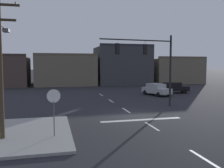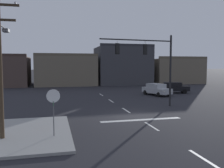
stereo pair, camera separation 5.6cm
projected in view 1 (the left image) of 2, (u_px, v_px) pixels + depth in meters
name	position (u px, v px, depth m)	size (l,w,h in m)	color
ground_plane	(133.00, 115.00, 20.52)	(400.00, 400.00, 0.00)	#232328
sidewalk_near_corner	(29.00, 133.00, 14.74)	(5.00, 8.00, 0.15)	gray
stop_bar_paint	(141.00, 120.00, 18.58)	(6.40, 0.50, 0.01)	silver
lane_centreline	(126.00, 110.00, 22.45)	(0.16, 26.40, 0.01)	silver
signal_mast_near_side	(152.00, 58.00, 23.81)	(7.53, 0.84, 7.20)	black
stop_sign	(54.00, 101.00, 13.74)	(0.76, 0.64, 2.83)	#56565B
car_lot_nearside	(173.00, 87.00, 36.23)	(4.74, 3.06, 1.61)	black
car_lot_middle	(156.00, 89.00, 33.33)	(2.92, 4.72, 1.61)	#9EA0A5
utility_pole	(0.00, 59.00, 13.27)	(2.20, 2.65, 8.02)	#423323
building_row	(96.00, 69.00, 52.41)	(44.58, 13.87, 8.40)	#473833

